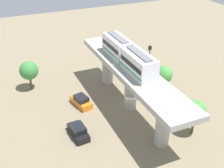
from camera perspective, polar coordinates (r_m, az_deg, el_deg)
ground_plane at (r=45.44m, az=3.62°, el=-4.90°), size 120.00×120.00×0.00m
viaduct at (r=42.61m, az=3.85°, el=1.12°), size 5.20×28.00×7.15m
train at (r=42.32m, az=3.12°, el=5.85°), size 2.64×13.55×3.24m
parked_car_black at (r=39.87m, az=-6.75°, el=-9.39°), size 2.14×4.33×1.76m
parked_car_orange at (r=45.96m, az=-6.19°, el=-3.47°), size 2.71×4.50×1.76m
tree_near_viaduct at (r=50.94m, az=-16.29°, el=2.57°), size 3.21×3.21×5.19m
tree_mid_lot at (r=39.84m, az=16.31°, el=-5.19°), size 2.90×2.90×5.23m
tree_far_corner at (r=49.87m, az=10.25°, el=1.85°), size 3.12×3.12×4.44m
signal_post at (r=44.76m, az=7.26°, el=2.37°), size 0.44×0.28×9.75m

